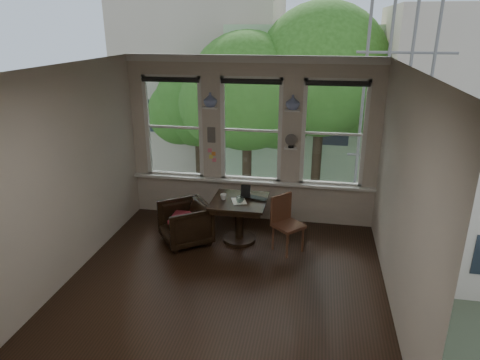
% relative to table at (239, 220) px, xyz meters
% --- Properties ---
extents(ground, '(4.50, 4.50, 0.00)m').
position_rel_table_xyz_m(ground, '(0.04, -1.24, -0.38)').
color(ground, black).
rests_on(ground, ground).
extents(ceiling, '(4.50, 4.50, 0.00)m').
position_rel_table_xyz_m(ceiling, '(0.04, -1.24, 2.62)').
color(ceiling, silver).
rests_on(ceiling, ground).
extents(wall_back, '(4.50, 0.00, 4.50)m').
position_rel_table_xyz_m(wall_back, '(0.04, 1.01, 1.12)').
color(wall_back, '#BFB3A3').
rests_on(wall_back, ground).
extents(wall_front, '(4.50, 0.00, 4.50)m').
position_rel_table_xyz_m(wall_front, '(0.04, -3.49, 1.12)').
color(wall_front, '#BFB3A3').
rests_on(wall_front, ground).
extents(wall_left, '(0.00, 4.50, 4.50)m').
position_rel_table_xyz_m(wall_left, '(-2.21, -1.24, 1.12)').
color(wall_left, '#BFB3A3').
rests_on(wall_left, ground).
extents(wall_right, '(0.00, 4.50, 4.50)m').
position_rel_table_xyz_m(wall_right, '(2.29, -1.24, 1.12)').
color(wall_right, '#BFB3A3').
rests_on(wall_right, ground).
extents(window_left, '(1.10, 0.12, 1.90)m').
position_rel_table_xyz_m(window_left, '(-1.41, 1.01, 1.32)').
color(window_left, white).
rests_on(window_left, ground).
extents(window_center, '(1.10, 0.12, 1.90)m').
position_rel_table_xyz_m(window_center, '(0.04, 1.01, 1.32)').
color(window_center, white).
rests_on(window_center, ground).
extents(window_right, '(1.10, 0.12, 1.90)m').
position_rel_table_xyz_m(window_right, '(1.49, 1.01, 1.32)').
color(window_right, white).
rests_on(window_right, ground).
extents(shelf_left, '(0.26, 0.16, 0.03)m').
position_rel_table_xyz_m(shelf_left, '(-0.69, 0.91, 1.73)').
color(shelf_left, white).
rests_on(shelf_left, ground).
extents(shelf_right, '(0.26, 0.16, 0.03)m').
position_rel_table_xyz_m(shelf_right, '(0.76, 0.91, 1.73)').
color(shelf_right, white).
rests_on(shelf_right, ground).
extents(intercom, '(0.14, 0.06, 0.28)m').
position_rel_table_xyz_m(intercom, '(-0.69, 0.94, 1.23)').
color(intercom, '#59544F').
rests_on(intercom, ground).
extents(sticky_notes, '(0.16, 0.01, 0.24)m').
position_rel_table_xyz_m(sticky_notes, '(-0.69, 0.94, 0.88)').
color(sticky_notes, pink).
rests_on(sticky_notes, ground).
extents(desk_fan, '(0.20, 0.20, 0.24)m').
position_rel_table_xyz_m(desk_fan, '(0.76, 0.89, 1.16)').
color(desk_fan, '#59544F').
rests_on(desk_fan, ground).
extents(vase_left, '(0.24, 0.24, 0.25)m').
position_rel_table_xyz_m(vase_left, '(-0.69, 0.91, 1.86)').
color(vase_left, white).
rests_on(vase_left, shelf_left).
extents(vase_right, '(0.24, 0.24, 0.25)m').
position_rel_table_xyz_m(vase_right, '(0.76, 0.91, 1.86)').
color(vase_right, white).
rests_on(vase_right, shelf_right).
extents(table, '(0.90, 0.90, 0.75)m').
position_rel_table_xyz_m(table, '(0.00, 0.00, 0.00)').
color(table, black).
rests_on(table, ground).
extents(armchair_left, '(1.07, 1.07, 0.71)m').
position_rel_table_xyz_m(armchair_left, '(-0.88, -0.22, -0.02)').
color(armchair_left, black).
rests_on(armchair_left, ground).
extents(cushion_red, '(0.45, 0.45, 0.06)m').
position_rel_table_xyz_m(cushion_red, '(-0.88, -0.22, 0.08)').
color(cushion_red, maroon).
rests_on(cushion_red, armchair_left).
extents(side_chair_right, '(0.59, 0.59, 0.92)m').
position_rel_table_xyz_m(side_chair_right, '(0.84, -0.20, 0.09)').
color(side_chair_right, '#4E291B').
rests_on(side_chair_right, ground).
extents(laptop, '(0.42, 0.35, 0.03)m').
position_rel_table_xyz_m(laptop, '(0.27, 0.03, 0.39)').
color(laptop, black).
rests_on(laptop, table).
extents(mug, '(0.13, 0.13, 0.09)m').
position_rel_table_xyz_m(mug, '(-0.26, -0.03, 0.42)').
color(mug, white).
rests_on(mug, table).
extents(drinking_glass, '(0.15, 0.15, 0.10)m').
position_rel_table_xyz_m(drinking_glass, '(0.03, -0.10, 0.42)').
color(drinking_glass, white).
rests_on(drinking_glass, table).
extents(tablet, '(0.16, 0.09, 0.22)m').
position_rel_table_xyz_m(tablet, '(0.09, 0.12, 0.48)').
color(tablet, black).
rests_on(tablet, table).
extents(papers, '(0.31, 0.36, 0.00)m').
position_rel_table_xyz_m(papers, '(0.00, -0.05, 0.38)').
color(papers, silver).
rests_on(papers, table).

